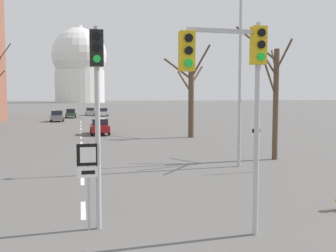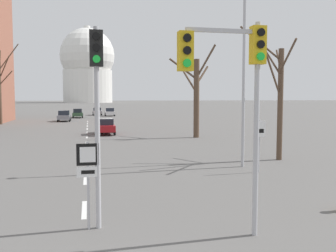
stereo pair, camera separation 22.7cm
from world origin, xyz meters
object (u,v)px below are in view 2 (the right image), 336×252
at_px(traffic_signal_centre_tall, 97,90).
at_px(sedan_far_left, 78,113).
at_px(sedan_far_right, 64,116).
at_px(speed_limit_sign, 259,137).
at_px(sedan_near_right, 97,111).
at_px(sedan_mid_centre, 110,112).
at_px(route_sign_post, 88,170).
at_px(sedan_near_left, 105,126).
at_px(traffic_signal_near_right, 234,75).
at_px(street_lamp_right, 236,61).

bearing_deg(traffic_signal_centre_tall, sedan_far_left, 92.09).
relative_size(traffic_signal_centre_tall, sedan_far_right, 1.28).
distance_m(speed_limit_sign, sedan_near_right, 61.04).
distance_m(traffic_signal_centre_tall, sedan_mid_centre, 63.04).
bearing_deg(route_sign_post, sedan_near_left, 86.52).
xyz_separation_m(speed_limit_sign, sedan_far_right, (-11.64, 41.71, -0.89)).
height_order(traffic_signal_near_right, street_lamp_right, street_lamp_right).
distance_m(sedan_near_left, sedan_mid_centre, 36.12).
distance_m(speed_limit_sign, sedan_far_right, 43.31).
relative_size(traffic_signal_centre_tall, traffic_signal_near_right, 1.00).
bearing_deg(sedan_mid_centre, sedan_near_left, -93.86).
xyz_separation_m(sedan_near_right, sedan_far_left, (-3.59, -9.24, 0.02)).
bearing_deg(sedan_mid_centre, route_sign_post, -93.70).
bearing_deg(sedan_mid_centre, sedan_near_right, 119.58).
bearing_deg(sedan_mid_centre, sedan_far_left, -138.81).
bearing_deg(route_sign_post, sedan_mid_centre, 86.30).
relative_size(sedan_mid_centre, sedan_far_left, 0.88).
distance_m(speed_limit_sign, sedan_near_left, 21.59).
relative_size(sedan_near_right, sedan_mid_centre, 1.09).
xyz_separation_m(traffic_signal_near_right, route_sign_post, (-3.64, 1.36, -2.55)).
height_order(traffic_signal_centre_tall, route_sign_post, traffic_signal_centre_tall).
relative_size(sedan_near_right, sedan_far_right, 0.99).
xyz_separation_m(speed_limit_sign, sedan_mid_centre, (-3.99, 56.63, -0.93)).
relative_size(route_sign_post, sedan_far_left, 0.55).
distance_m(route_sign_post, street_lamp_right, 11.48).
distance_m(route_sign_post, speed_limit_sign, 10.20).
height_order(sedan_mid_centre, sedan_far_right, sedan_far_right).
bearing_deg(street_lamp_right, sedan_far_left, 100.55).
bearing_deg(traffic_signal_centre_tall, sedan_far_right, 94.60).
distance_m(speed_limit_sign, sedan_mid_centre, 56.78).
xyz_separation_m(sedan_near_right, sedan_far_right, (-5.34, -19.00, 0.03)).
bearing_deg(sedan_near_left, speed_limit_sign, -72.68).
height_order(traffic_signal_centre_tall, speed_limit_sign, traffic_signal_centre_tall).
relative_size(traffic_signal_near_right, sedan_far_left, 1.24).
height_order(street_lamp_right, sedan_far_left, street_lamp_right).
relative_size(speed_limit_sign, sedan_near_left, 0.55).
xyz_separation_m(traffic_signal_centre_tall, route_sign_post, (-0.27, -0.04, -2.17)).
xyz_separation_m(sedan_near_right, sedan_mid_centre, (2.31, -4.07, -0.00)).
distance_m(traffic_signal_near_right, sedan_near_left, 28.48).
bearing_deg(sedan_far_left, traffic_signal_near_right, -84.71).
xyz_separation_m(traffic_signal_centre_tall, sedan_mid_centre, (3.79, 62.85, -3.03)).
distance_m(traffic_signal_centre_tall, sedan_near_left, 27.02).
distance_m(traffic_signal_near_right, speed_limit_sign, 9.15).
height_order(sedan_near_right, sedan_far_right, sedan_far_right).
bearing_deg(street_lamp_right, traffic_signal_near_right, -112.58).
bearing_deg(sedan_near_left, sedan_far_left, 96.41).
distance_m(sedan_near_left, sedan_far_right, 21.75).
xyz_separation_m(street_lamp_right, sedan_far_right, (-11.04, 40.14, -4.66)).
bearing_deg(traffic_signal_near_right, traffic_signal_centre_tall, 157.45).
bearing_deg(route_sign_post, traffic_signal_near_right, -20.49).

